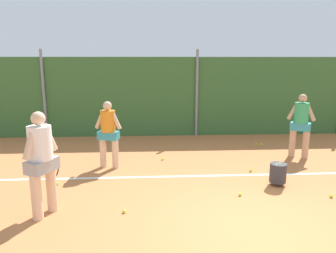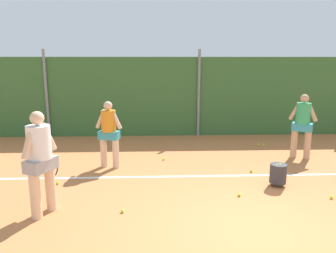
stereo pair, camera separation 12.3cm
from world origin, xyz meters
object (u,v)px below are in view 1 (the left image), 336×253
object	(u,v)px
player_backcourt_far	(301,122)
tennis_ball_9	(57,184)
player_midcourt	(108,131)
tennis_ball_8	(53,148)
tennis_ball_7	(124,211)
tennis_ball_4	(262,144)
tennis_ball_0	(256,144)
tennis_ball_3	(163,159)
tennis_ball_5	(51,174)
tennis_ball_2	(251,170)
tennis_ball_1	(331,196)
player_foreground_near	(42,159)
tennis_ball_6	(240,194)
ball_hopper	(278,173)

from	to	relation	value
player_backcourt_far	tennis_ball_9	xyz separation A→B (m)	(-6.27, -1.72, -0.98)
player_midcourt	tennis_ball_9	bearing A→B (deg)	64.59
tennis_ball_8	tennis_ball_9	xyz separation A→B (m)	(0.95, -2.95, 0.00)
tennis_ball_7	tennis_ball_9	world-z (taller)	same
tennis_ball_4	tennis_ball_9	distance (m)	6.45
tennis_ball_0	tennis_ball_3	xyz separation A→B (m)	(-3.11, -1.46, 0.00)
tennis_ball_3	tennis_ball_5	bearing A→B (deg)	-160.11
tennis_ball_2	tennis_ball_9	size ratio (longest dim) A/B	1.00
tennis_ball_5	tennis_ball_9	bearing A→B (deg)	-62.90
tennis_ball_7	tennis_ball_8	distance (m)	5.05
player_backcourt_far	tennis_ball_1	distance (m)	2.93
player_foreground_near	tennis_ball_8	size ratio (longest dim) A/B	28.47
tennis_ball_5	player_foreground_near	bearing A→B (deg)	-75.66
tennis_ball_3	player_backcourt_far	bearing A→B (deg)	0.98
player_foreground_near	player_midcourt	distance (m)	2.67
player_foreground_near	player_midcourt	xyz separation A→B (m)	(0.83, 2.54, -0.09)
player_backcourt_far	tennis_ball_6	xyz separation A→B (m)	(-2.37, -2.52, -0.98)
player_foreground_near	tennis_ball_5	bearing A→B (deg)	39.84
ball_hopper	tennis_ball_3	world-z (taller)	ball_hopper
tennis_ball_4	tennis_ball_2	bearing A→B (deg)	-114.57
tennis_ball_1	tennis_ball_5	xyz separation A→B (m)	(-6.05, 1.65, 0.00)
player_backcourt_far	tennis_ball_3	distance (m)	3.98
tennis_ball_0	tennis_ball_4	size ratio (longest dim) A/B	1.00
player_midcourt	tennis_ball_6	xyz separation A→B (m)	(2.88, -1.93, -0.93)
player_backcourt_far	ball_hopper	size ratio (longest dim) A/B	3.51
ball_hopper	tennis_ball_6	world-z (taller)	ball_hopper
tennis_ball_3	tennis_ball_6	size ratio (longest dim) A/B	1.00
tennis_ball_6	player_foreground_near	bearing A→B (deg)	-170.72
tennis_ball_5	tennis_ball_6	bearing A→B (deg)	-18.99
tennis_ball_0	tennis_ball_1	xyz separation A→B (m)	(0.18, -4.10, 0.00)
tennis_ball_2	tennis_ball_5	distance (m)	4.90
ball_hopper	player_midcourt	bearing A→B (deg)	159.76
player_midcourt	tennis_ball_6	distance (m)	3.59
player_midcourt	tennis_ball_0	xyz separation A→B (m)	(4.51, 1.98, -0.93)
tennis_ball_1	tennis_ball_7	world-z (taller)	same
tennis_ball_1	tennis_ball_7	size ratio (longest dim) A/B	1.00
tennis_ball_5	tennis_ball_8	world-z (taller)	same
player_foreground_near	tennis_ball_2	distance (m)	4.92
player_foreground_near	tennis_ball_1	bearing A→B (deg)	-60.19
tennis_ball_1	tennis_ball_2	xyz separation A→B (m)	(-1.15, 1.60, 0.00)
player_foreground_near	tennis_ball_6	distance (m)	3.89
tennis_ball_4	tennis_ball_6	world-z (taller)	same
tennis_ball_3	tennis_ball_9	bearing A→B (deg)	-145.51
tennis_ball_4	tennis_ball_3	bearing A→B (deg)	-156.78
ball_hopper	tennis_ball_4	world-z (taller)	ball_hopper
player_foreground_near	tennis_ball_7	bearing A→B (deg)	-65.21
tennis_ball_9	tennis_ball_1	bearing A→B (deg)	-9.79
ball_hopper	tennis_ball_8	distance (m)	6.67
player_midcourt	tennis_ball_7	bearing A→B (deg)	118.95
player_foreground_near	player_midcourt	world-z (taller)	player_foreground_near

